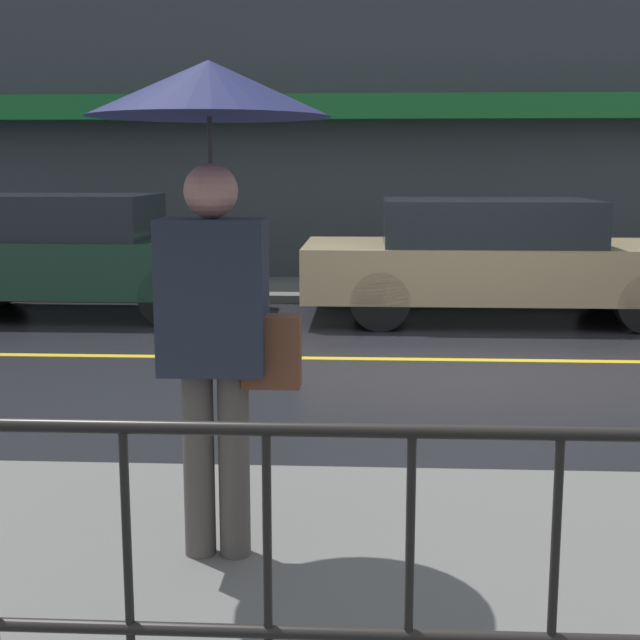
{
  "coord_description": "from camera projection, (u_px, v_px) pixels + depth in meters",
  "views": [
    {
      "loc": [
        -0.84,
        -8.06,
        1.75
      ],
      "look_at": [
        -1.15,
        -2.4,
        0.77
      ],
      "focal_mm": 50.0,
      "sensor_mm": 36.0,
      "label": 1
    }
  ],
  "objects": [
    {
      "name": "lane_marking",
      "position": [
        458.0,
        360.0,
        8.18
      ],
      "size": [
        25.2,
        0.12,
        0.01
      ],
      "color": "gold",
      "rests_on": "ground_plane"
    },
    {
      "name": "ground_plane",
      "position": [
        458.0,
        360.0,
        8.18
      ],
      "size": [
        80.0,
        80.0,
        0.0
      ],
      "primitive_type": "plane",
      "color": "black"
    },
    {
      "name": "pedestrian",
      "position": [
        212.0,
        181.0,
        3.56
      ],
      "size": [
        0.97,
        0.97,
        2.05
      ],
      "rotation": [
        0.0,
        0.0,
        3.14
      ],
      "color": "#4C4742",
      "rests_on": "sidewalk_near"
    },
    {
      "name": "building_storefront",
      "position": [
        427.0,
        74.0,
        13.01
      ],
      "size": [
        28.0,
        0.85,
        6.26
      ],
      "color": "#383D42",
      "rests_on": "ground_plane"
    },
    {
      "name": "sidewalk_near",
      "position": [
        579.0,
        604.0,
        3.5
      ],
      "size": [
        28.0,
        2.85,
        0.11
      ],
      "color": "#60605E",
      "rests_on": "ground_plane"
    },
    {
      "name": "car_tan",
      "position": [
        497.0,
        258.0,
        10.32
      ],
      "size": [
        4.57,
        1.92,
        1.39
      ],
      "color": "tan",
      "rests_on": "ground_plane"
    },
    {
      "name": "car_dark_green",
      "position": [
        73.0,
        253.0,
        10.58
      ],
      "size": [
        4.11,
        1.73,
        1.43
      ],
      "color": "#193828",
      "rests_on": "ground_plane"
    },
    {
      "name": "sidewalk_far",
      "position": [
        428.0,
        290.0,
        12.42
      ],
      "size": [
        28.0,
        1.99,
        0.11
      ],
      "color": "#60605E",
      "rests_on": "ground_plane"
    }
  ]
}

